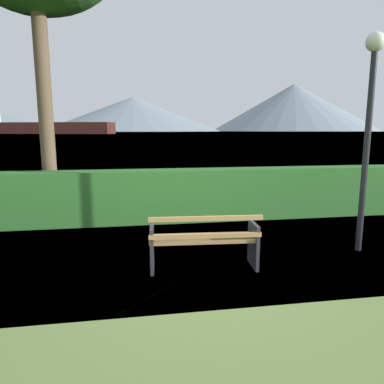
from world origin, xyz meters
name	(u,v)px	position (x,y,z in m)	size (l,w,h in m)	color
ground_plane	(203,267)	(0.00, 0.00, 0.00)	(1400.00, 1400.00, 0.00)	olive
water_surface	(134,132)	(0.00, 308.70, 0.00)	(620.00, 620.00, 0.00)	#6B8EA3
park_bench	(204,241)	(0.00, -0.06, 0.42)	(1.64, 0.68, 0.87)	tan
hedge_row	(179,195)	(0.00, 2.85, 0.58)	(12.27, 0.63, 1.17)	#2D6B28
lamp_post	(370,106)	(2.79, 0.32, 2.43)	(0.30, 0.30, 3.55)	black
cargo_ship_large	(18,124)	(-62.33, 201.77, 5.20)	(90.63, 38.51, 18.59)	#471E19
distant_hills	(114,109)	(-28.90, 552.98, 32.54)	(874.38, 357.18, 79.04)	slate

